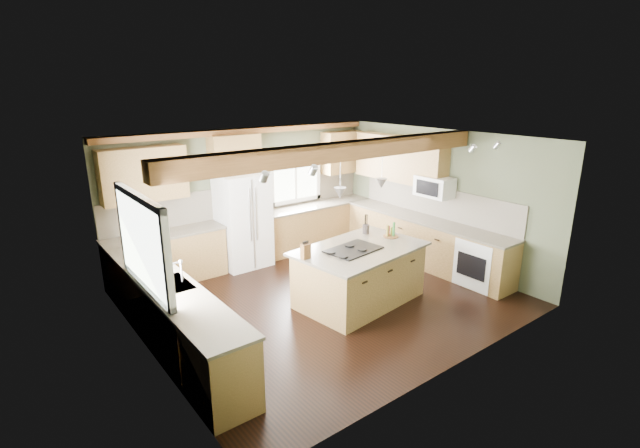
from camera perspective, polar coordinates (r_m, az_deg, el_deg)
floor at (r=7.74m, az=0.49°, el=-9.13°), size 5.60×5.60×0.00m
ceiling at (r=7.00m, az=0.55°, el=10.37°), size 5.60×5.60×0.00m
wall_back at (r=9.29m, az=-9.04°, el=3.65°), size 5.60×0.00×5.60m
wall_left at (r=6.05m, az=-20.95°, el=-4.55°), size 0.00×5.00×5.00m
wall_right at (r=9.20m, az=14.41°, el=3.18°), size 0.00×5.00×5.00m
ceiling_beam at (r=6.70m, az=2.74°, el=8.94°), size 5.55×0.26×0.26m
soffit_trim at (r=9.01m, az=-9.10°, el=11.24°), size 5.55×0.20×0.10m
backsplash_back at (r=9.30m, az=-8.97°, el=3.09°), size 5.58×0.03×0.58m
backsplash_right at (r=9.24m, az=14.07°, el=2.69°), size 0.03×3.70×0.58m
base_cab_back_left at (r=8.59m, az=-18.32°, el=-4.12°), size 2.02×0.60×0.88m
counter_back_left at (r=8.45m, az=-18.60°, el=-1.20°), size 2.06×0.64×0.04m
base_cab_back_right at (r=10.05m, az=-0.53°, el=-0.21°), size 2.62×0.60×0.88m
counter_back_right at (r=9.92m, az=-0.54°, el=2.33°), size 2.66×0.64×0.04m
base_cab_left at (r=6.51m, az=-17.73°, el=-10.95°), size 0.60×3.70×0.88m
counter_left at (r=6.32m, az=-18.10°, el=-7.25°), size 0.64×3.74×0.04m
base_cab_right at (r=9.24m, az=12.63°, el=-2.19°), size 0.60×3.70×0.88m
counter_right at (r=9.10m, az=12.81°, el=0.55°), size 0.64×3.74×0.04m
upper_cab_back_left at (r=8.26m, az=-20.88°, el=5.71°), size 1.40×0.35×0.90m
upper_cab_over_fridge at (r=8.85m, az=-10.46°, el=8.52°), size 0.96×0.35×0.70m
upper_cab_right at (r=9.51m, az=9.77°, el=7.91°), size 0.35×2.20×0.90m
upper_cab_back_corner at (r=10.31m, az=2.66°, el=8.81°), size 0.90×0.35×0.90m
window_left at (r=6.02m, az=-21.15°, el=-2.14°), size 0.04×1.60×1.05m
window_back at (r=9.81m, az=-3.13°, el=6.02°), size 1.10×0.04×1.00m
sink at (r=6.32m, az=-18.10°, el=-7.21°), size 0.50×0.65×0.03m
faucet at (r=6.31m, az=-16.69°, el=-5.65°), size 0.02×0.02×0.28m
dishwasher at (r=5.46m, az=-12.65°, el=-16.42°), size 0.60×0.60×0.84m
oven at (r=8.52m, az=19.26°, el=-4.47°), size 0.60×0.72×0.84m
microwave at (r=8.94m, az=13.90°, el=4.49°), size 0.40×0.70×0.38m
pendant_left at (r=6.71m, az=2.48°, el=3.83°), size 0.18×0.18×0.16m
pendant_right at (r=7.43m, az=7.58°, el=4.98°), size 0.18×0.18×0.16m
refrigerator at (r=8.93m, az=-9.43°, el=0.44°), size 0.90×0.74×1.80m
island at (r=7.51m, az=4.87°, el=-6.36°), size 2.07×1.42×0.88m
island_top at (r=7.34m, az=4.96°, el=-3.05°), size 2.21×1.56×0.04m
cooktop at (r=7.21m, az=4.13°, el=-3.14°), size 0.90×0.66×0.02m
knife_block at (r=6.83m, az=-1.78°, el=-3.37°), size 0.14×0.10×0.22m
utensil_crock at (r=8.01m, az=5.67°, el=-0.62°), size 0.13×0.13×0.16m
bottle_tray at (r=7.87m, az=8.73°, el=-0.74°), size 0.34×0.34×0.24m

